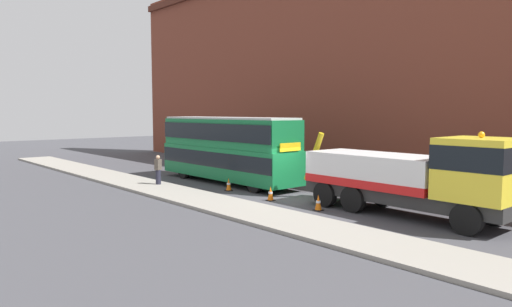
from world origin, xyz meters
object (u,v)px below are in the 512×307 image
Objects in this scene: recovery_tow_truck at (413,175)px; pedestrian_onlooker at (158,170)px; double_decker_bus at (227,147)px; traffic_cone_midway at (271,194)px; traffic_cone_near_bus at (229,185)px; traffic_cone_near_truck at (318,203)px.

pedestrian_onlooker is at bearing -163.45° from recovery_tow_truck.
recovery_tow_truck is 5.94× the size of pedestrian_onlooker.
double_decker_bus is at bearing 44.04° from pedestrian_onlooker.
double_decker_bus is 15.37× the size of traffic_cone_midway.
traffic_cone_near_bus is at bearing -35.62° from double_decker_bus.
double_decker_bus is 15.37× the size of traffic_cone_near_truck.
double_decker_bus reaches higher than pedestrian_onlooker.
pedestrian_onlooker is at bearing -164.79° from traffic_cone_midway.
recovery_tow_truck is 4.19m from traffic_cone_near_truck.
double_decker_bus is 6.67m from traffic_cone_midway.
double_decker_bus is 9.56m from traffic_cone_near_truck.
traffic_cone_near_truck is at bearing -149.70° from recovery_tow_truck.
traffic_cone_near_bus is at bearing -169.61° from recovery_tow_truck.
traffic_cone_near_truck is at bearing -11.59° from double_decker_bus.
recovery_tow_truck reaches higher than traffic_cone_near_truck.
traffic_cone_near_bus is 1.00× the size of traffic_cone_near_truck.
traffic_cone_near_truck is at bearing -1.63° from traffic_cone_near_bus.
pedestrian_onlooker is (-13.98, -4.02, -0.77)m from recovery_tow_truck.
recovery_tow_truck is 0.92× the size of double_decker_bus.
double_decker_bus is 6.47× the size of pedestrian_onlooker.
recovery_tow_truck is at bearing 0.49° from double_decker_bus.
recovery_tow_truck reaches higher than traffic_cone_near_bus.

